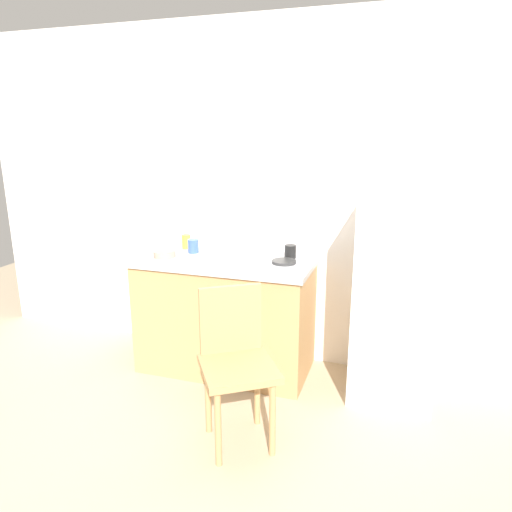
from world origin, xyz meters
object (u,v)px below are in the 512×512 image
at_px(refrigerator, 396,300).
at_px(dish_tray, 221,258).
at_px(cup_yellow, 186,242).
at_px(cup_black, 290,252).
at_px(cup_blue, 193,246).
at_px(hotplate, 284,262).
at_px(terracotta_bowl, 165,254).
at_px(chair, 236,359).

xyz_separation_m(refrigerator, dish_tray, (-1.19, -0.11, 0.21)).
xyz_separation_m(cup_yellow, cup_black, (0.84, -0.03, -0.01)).
bearing_deg(dish_tray, cup_blue, 149.75).
xyz_separation_m(dish_tray, hotplate, (0.43, 0.10, -0.02)).
bearing_deg(terracotta_bowl, cup_blue, 50.73).
xyz_separation_m(hotplate, cup_blue, (-0.72, 0.07, 0.04)).
bearing_deg(hotplate, cup_black, 86.92).
bearing_deg(terracotta_bowl, chair, -40.16).
bearing_deg(dish_tray, chair, -62.38).
distance_m(refrigerator, terracotta_bowl, 1.64).
bearing_deg(chair, refrigerator, 9.74).
xyz_separation_m(cup_yellow, cup_blue, (0.11, -0.10, -0.00)).
relative_size(cup_black, cup_blue, 0.94).
bearing_deg(terracotta_bowl, hotplate, 6.88).
height_order(refrigerator, hotplate, refrigerator).
bearing_deg(dish_tray, cup_black, 30.01).
height_order(chair, cup_yellow, cup_yellow).
bearing_deg(cup_yellow, hotplate, -12.10).
distance_m(chair, cup_black, 1.01).
relative_size(refrigerator, cup_black, 14.25).
bearing_deg(cup_blue, dish_tray, -30.25).
bearing_deg(cup_yellow, cup_blue, -43.74).
xyz_separation_m(chair, cup_black, (0.08, 0.93, 0.40)).
height_order(chair, terracotta_bowl, terracotta_bowl).
relative_size(dish_tray, cup_blue, 2.79).
bearing_deg(terracotta_bowl, cup_yellow, 82.63).
distance_m(terracotta_bowl, cup_yellow, 0.29).
bearing_deg(cup_black, cup_blue, -173.93).
height_order(dish_tray, terracotta_bowl, dish_tray).
xyz_separation_m(terracotta_bowl, cup_black, (0.87, 0.26, 0.02)).
distance_m(refrigerator, cup_blue, 1.50).
bearing_deg(refrigerator, terracotta_bowl, -175.98).
bearing_deg(cup_yellow, chair, -51.48).
distance_m(chair, dish_tray, 0.85).
bearing_deg(refrigerator, hotplate, -179.25).
bearing_deg(chair, hotplate, 51.14).
relative_size(chair, cup_yellow, 8.21).
relative_size(cup_yellow, cup_blue, 1.08).
distance_m(refrigerator, hotplate, 0.79).
bearing_deg(cup_yellow, cup_black, -1.84).
bearing_deg(hotplate, cup_blue, 174.18).
relative_size(chair, hotplate, 5.24).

